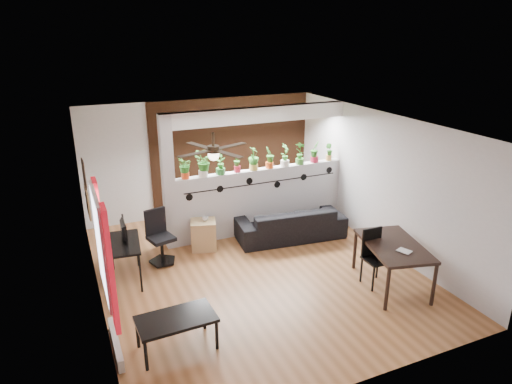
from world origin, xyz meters
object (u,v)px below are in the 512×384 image
(potted_plant_5, at_px, (270,157))
(cube_shelf, at_px, (204,235))
(potted_plant_6, at_px, (285,154))
(potted_plant_9, at_px, (329,151))
(coffee_table, at_px, (176,321))
(dining_table, at_px, (394,249))
(potted_plant_4, at_px, (254,158))
(folding_chair, at_px, (374,252))
(potted_plant_7, at_px, (300,152))
(sofa, at_px, (290,223))
(office_chair, at_px, (160,240))
(computer_desk, at_px, (124,246))
(potted_plant_1, at_px, (203,164))
(potted_plant_0, at_px, (185,167))
(potted_plant_8, at_px, (315,151))
(ceiling_fan, at_px, (213,151))
(potted_plant_3, at_px, (237,162))
(cup, at_px, (205,218))
(potted_plant_2, at_px, (220,161))

(potted_plant_5, bearing_deg, cube_shelf, -167.64)
(potted_plant_6, distance_m, potted_plant_9, 1.05)
(coffee_table, bearing_deg, potted_plant_6, 43.99)
(dining_table, bearing_deg, potted_plant_4, 113.05)
(folding_chair, bearing_deg, potted_plant_5, 103.79)
(potted_plant_7, height_order, folding_chair, potted_plant_7)
(sofa, relative_size, office_chair, 2.11)
(computer_desk, height_order, coffee_table, computer_desk)
(potted_plant_1, relative_size, computer_desk, 0.47)
(potted_plant_4, xyz_separation_m, potted_plant_9, (1.76, -0.00, -0.05))
(office_chair, distance_m, folding_chair, 3.74)
(potted_plant_0, bearing_deg, sofa, -15.99)
(sofa, height_order, coffee_table, sofa)
(potted_plant_8, xyz_separation_m, folding_chair, (-0.40, -2.66, -1.03))
(potted_plant_4, xyz_separation_m, dining_table, (1.22, -2.87, -0.93))
(dining_table, relative_size, folding_chair, 1.61)
(ceiling_fan, height_order, potted_plant_0, ceiling_fan)
(potted_plant_7, bearing_deg, potted_plant_5, 180.00)
(potted_plant_4, bearing_deg, potted_plant_8, -0.00)
(ceiling_fan, relative_size, folding_chair, 1.25)
(folding_chair, bearing_deg, potted_plant_6, 96.47)
(potted_plant_3, xyz_separation_m, potted_plant_9, (2.11, 0.00, -0.00))
(potted_plant_8, distance_m, cup, 2.75)
(potted_plant_9, bearing_deg, folding_chair, -105.79)
(sofa, bearing_deg, potted_plant_8, -139.94)
(potted_plant_3, xyz_separation_m, dining_table, (1.57, -2.87, -0.88))
(potted_plant_5, xyz_separation_m, cup, (-1.50, -0.34, -0.96))
(potted_plant_3, height_order, potted_plant_8, potted_plant_8)
(potted_plant_3, bearing_deg, cup, -156.94)
(ceiling_fan, distance_m, potted_plant_8, 3.43)
(potted_plant_3, bearing_deg, sofa, -31.69)
(potted_plant_0, bearing_deg, potted_plant_3, 0.00)
(potted_plant_3, bearing_deg, potted_plant_7, 0.00)
(cube_shelf, height_order, dining_table, dining_table)
(potted_plant_1, distance_m, potted_plant_4, 1.05)
(potted_plant_5, distance_m, folding_chair, 2.92)
(computer_desk, bearing_deg, dining_table, -25.83)
(potted_plant_4, relative_size, potted_plant_7, 0.99)
(potted_plant_8, distance_m, dining_table, 3.02)
(potted_plant_9, bearing_deg, potted_plant_2, 180.00)
(potted_plant_3, distance_m, office_chair, 2.12)
(computer_desk, distance_m, dining_table, 4.41)
(potted_plant_4, relative_size, office_chair, 0.48)
(potted_plant_0, height_order, potted_plant_8, potted_plant_8)
(potted_plant_7, relative_size, cube_shelf, 0.83)
(potted_plant_2, xyz_separation_m, potted_plant_5, (1.05, -0.00, -0.02))
(potted_plant_7, relative_size, coffee_table, 0.46)
(potted_plant_3, distance_m, potted_plant_5, 0.70)
(potted_plant_2, xyz_separation_m, potted_plant_8, (2.11, -0.00, -0.01))
(potted_plant_0, distance_m, cube_shelf, 1.35)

